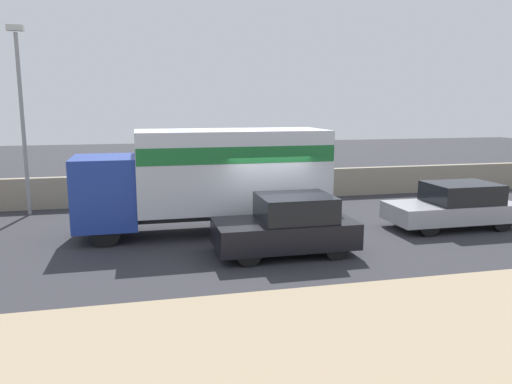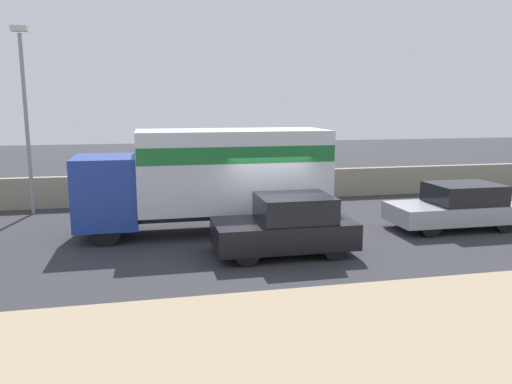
{
  "view_description": "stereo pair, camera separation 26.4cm",
  "coord_description": "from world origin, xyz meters",
  "views": [
    {
      "loc": [
        -3.84,
        -13.37,
        4.07
      ],
      "look_at": [
        -0.49,
        0.73,
        1.5
      ],
      "focal_mm": 35.0,
      "sensor_mm": 36.0,
      "label": 1
    },
    {
      "loc": [
        -3.58,
        -13.43,
        4.07
      ],
      "look_at": [
        -0.49,
        0.73,
        1.5
      ],
      "focal_mm": 35.0,
      "sensor_mm": 36.0,
      "label": 2
    }
  ],
  "objects": [
    {
      "name": "ground_plane",
      "position": [
        0.0,
        0.0,
        0.0
      ],
      "size": [
        80.0,
        80.0,
        0.0
      ],
      "primitive_type": "plane",
      "color": "#2D2D33"
    },
    {
      "name": "dirt_shoulder_foreground",
      "position": [
        0.0,
        -6.57,
        0.02
      ],
      "size": [
        60.0,
        6.48,
        0.04
      ],
      "color": "#9E896B",
      "rests_on": "ground_plane"
    },
    {
      "name": "stone_wall_backdrop",
      "position": [
        0.0,
        7.23,
        0.62
      ],
      "size": [
        60.0,
        0.35,
        1.24
      ],
      "color": "gray",
      "rests_on": "ground_plane"
    },
    {
      "name": "street_lamp",
      "position": [
        -7.85,
        6.27,
        3.94
      ],
      "size": [
        0.56,
        0.28,
        6.79
      ],
      "color": "gray",
      "rests_on": "ground_plane"
    },
    {
      "name": "box_truck",
      "position": [
        -1.57,
        2.15,
        1.92
      ],
      "size": [
        7.81,
        2.5,
        3.27
      ],
      "rotation": [
        0.0,
        0.0,
        3.14
      ],
      "color": "navy",
      "rests_on": "ground_plane"
    },
    {
      "name": "car_hatchback",
      "position": [
        0.06,
        -0.69,
        0.79
      ],
      "size": [
        3.81,
        1.88,
        1.63
      ],
      "rotation": [
        0.0,
        0.0,
        3.14
      ],
      "color": "black",
      "rests_on": "ground_plane"
    },
    {
      "name": "car_sedan_second",
      "position": [
        6.31,
        0.85,
        0.75
      ],
      "size": [
        4.24,
        1.85,
        1.49
      ],
      "rotation": [
        0.0,
        0.0,
        3.14
      ],
      "color": "#9E9EA3",
      "rests_on": "ground_plane"
    }
  ]
}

